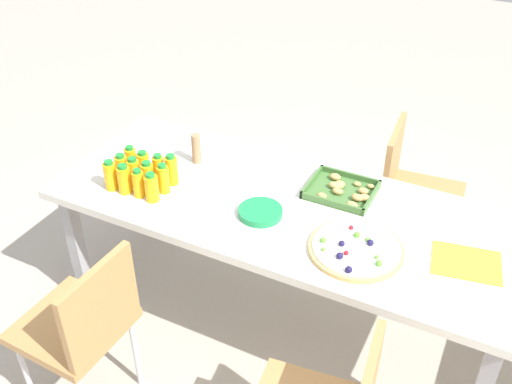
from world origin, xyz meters
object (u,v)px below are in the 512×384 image
chair_near_left (83,323)px  juice_bottle_10 (159,168)px  party_table (284,217)px  juice_bottle_6 (148,176)px  juice_bottle_0 (111,176)px  juice_bottle_9 (143,165)px  juice_bottle_7 (163,179)px  chair_far_right (411,187)px  juice_bottle_4 (122,168)px  juice_bottle_3 (152,188)px  paper_folder (467,263)px  fruit_pizza (356,249)px  juice_bottle_5 (134,172)px  juice_bottle_2 (139,184)px  juice_bottle_1 (124,179)px  napkin_stack (135,145)px  juice_bottle_11 (172,170)px  snack_tray (343,191)px  plate_stack (260,212)px  juice_bottle_8 (131,160)px  cardboard_tube (196,149)px

chair_near_left → juice_bottle_10: (-0.09, 0.71, 0.30)m
party_table → juice_bottle_6: juice_bottle_6 is taller
juice_bottle_0 → juice_bottle_9: 0.17m
chair_near_left → juice_bottle_7: 0.70m
party_table → chair_far_right: size_ratio=2.51×
chair_far_right → juice_bottle_4: size_ratio=6.11×
party_table → juice_bottle_3: size_ratio=14.97×
juice_bottle_7 → paper_folder: size_ratio=0.56×
paper_folder → chair_near_left: bearing=-149.8°
chair_near_left → fruit_pizza: size_ratio=2.20×
juice_bottle_5 → juice_bottle_2: bearing=-41.7°
juice_bottle_1 → juice_bottle_4: bearing=133.6°
juice_bottle_5 → napkin_stack: bearing=126.7°
chair_far_right → juice_bottle_11: size_ratio=5.51×
juice_bottle_4 → snack_tray: juice_bottle_4 is taller
juice_bottle_3 → plate_stack: juice_bottle_3 is taller
juice_bottle_0 → juice_bottle_7: size_ratio=1.00×
juice_bottle_6 → juice_bottle_8: (-0.14, 0.07, 0.00)m
chair_near_left → plate_stack: (0.45, 0.67, 0.25)m
juice_bottle_3 → juice_bottle_7: juice_bottle_7 is taller
juice_bottle_8 → juice_bottle_10: 0.15m
juice_bottle_2 → juice_bottle_6: 0.07m
juice_bottle_7 → chair_far_right: bearing=43.6°
juice_bottle_1 → juice_bottle_5: juice_bottle_1 is taller
chair_far_right → juice_bottle_3: juice_bottle_3 is taller
chair_near_left → juice_bottle_10: bearing=9.6°
fruit_pizza → chair_near_left: bearing=-144.7°
chair_near_left → juice_bottle_4: 0.74m
juice_bottle_9 → napkin_stack: 0.29m
juice_bottle_3 → chair_near_left: bearing=-87.3°
juice_bottle_3 → paper_folder: (1.32, 0.20, -0.06)m
juice_bottle_5 → fruit_pizza: 1.06m
party_table → juice_bottle_4: size_ratio=15.33×
juice_bottle_0 → napkin_stack: (-0.13, 0.35, -0.06)m
juice_bottle_9 → juice_bottle_11: size_ratio=0.89×
juice_bottle_10 → paper_folder: size_ratio=0.51×
juice_bottle_1 → napkin_stack: size_ratio=0.95×
juice_bottle_7 → cardboard_tube: size_ratio=0.97×
juice_bottle_3 → fruit_pizza: juice_bottle_3 is taller
juice_bottle_0 → snack_tray: size_ratio=0.49×
juice_bottle_6 → juice_bottle_10: bearing=84.6°
chair_near_left → juice_bottle_3: (-0.03, 0.56, 0.30)m
juice_bottle_5 → snack_tray: (0.88, 0.36, -0.05)m
chair_near_left → snack_tray: (0.71, 0.98, 0.25)m
juice_bottle_1 → juice_bottle_3: 0.14m
juice_bottle_3 → napkin_stack: size_ratio=0.93×
juice_bottle_10 → chair_near_left: bearing=-82.5°
juice_bottle_2 → juice_bottle_8: size_ratio=0.99×
juice_bottle_1 → snack_tray: size_ratio=0.48×
plate_stack → chair_near_left: bearing=-123.7°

